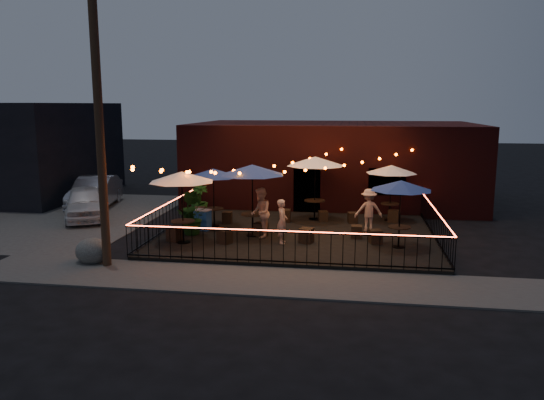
{
  "coord_description": "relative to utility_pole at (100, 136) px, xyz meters",
  "views": [
    {
      "loc": [
        2.01,
        -17.36,
        4.92
      ],
      "look_at": [
        -0.9,
        1.58,
        1.46
      ],
      "focal_mm": 35.0,
      "sensor_mm": 36.0,
      "label": 1
    }
  ],
  "objects": [
    {
      "name": "boulder",
      "position": [
        -0.59,
        0.26,
        -3.61
      ],
      "size": [
        1.2,
        1.1,
        0.77
      ],
      "primitive_type": "ellipsoid",
      "rotation": [
        0.0,
        0.0,
        -0.31
      ],
      "color": "#403F3B",
      "rests_on": "ground"
    },
    {
      "name": "cafe_table_3",
      "position": [
        5.87,
        7.09,
        -1.42
      ],
      "size": [
        3.07,
        3.07,
        2.66
      ],
      "rotation": [
        0.0,
        0.0,
        0.33
      ],
      "color": "black",
      "rests_on": "patio"
    },
    {
      "name": "fence_left",
      "position": [
        0.4,
        4.6,
        -3.34
      ],
      "size": [
        0.04,
        8.0,
        1.04
      ],
      "rotation": [
        0.0,
        0.0,
        1.57
      ],
      "color": "black",
      "rests_on": "patio"
    },
    {
      "name": "bistro_chair_0",
      "position": [
        1.22,
        2.78,
        -3.59
      ],
      "size": [
        0.55,
        0.55,
        0.51
      ],
      "primitive_type": "cube",
      "rotation": [
        0.0,
        0.0,
        -0.33
      ],
      "color": "black",
      "rests_on": "patio"
    },
    {
      "name": "patio",
      "position": [
        5.4,
        4.6,
        -3.92
      ],
      "size": [
        10.0,
        8.0,
        0.15
      ],
      "primitive_type": "cube",
      "color": "black",
      "rests_on": "ground"
    },
    {
      "name": "car_white",
      "position": [
        -4.06,
        6.38,
        -3.29
      ],
      "size": [
        3.43,
        4.48,
        1.42
      ],
      "primitive_type": "imported",
      "rotation": [
        0.0,
        0.0,
        0.48
      ],
      "color": "silver",
      "rests_on": "ground"
    },
    {
      "name": "cafe_table_1",
      "position": [
        2.0,
        5.26,
        -1.75
      ],
      "size": [
        2.24,
        2.24,
        2.3
      ],
      "rotation": [
        0.0,
        0.0,
        0.07
      ],
      "color": "black",
      "rests_on": "patio"
    },
    {
      "name": "cafe_table_4",
      "position": [
        9.01,
        3.11,
        -1.76
      ],
      "size": [
        2.53,
        2.53,
        2.29
      ],
      "rotation": [
        0.0,
        0.0,
        0.25
      ],
      "color": "black",
      "rests_on": "patio"
    },
    {
      "name": "cafe_table_2",
      "position": [
        3.81,
        3.96,
        -1.44
      ],
      "size": [
        2.91,
        2.91,
        2.64
      ],
      "rotation": [
        0.0,
        0.0,
        -0.25
      ],
      "color": "black",
      "rests_on": "patio"
    },
    {
      "name": "ground",
      "position": [
        5.4,
        2.6,
        -4.0
      ],
      "size": [
        110.0,
        110.0,
        0.0
      ],
      "primitive_type": "plane",
      "color": "black",
      "rests_on": "ground"
    },
    {
      "name": "car_silver",
      "position": [
        -4.87,
        8.88,
        -3.25
      ],
      "size": [
        2.44,
        4.8,
        1.51
      ],
      "primitive_type": "imported",
      "rotation": [
        0.0,
        0.0,
        0.19
      ],
      "color": "gray",
      "rests_on": "ground"
    },
    {
      "name": "bistro_chair_2",
      "position": [
        1.05,
        6.44,
        -3.59
      ],
      "size": [
        0.46,
        0.46,
        0.51
      ],
      "primitive_type": "cube",
      "rotation": [
        0.0,
        0.0,
        0.07
      ],
      "color": "black",
      "rests_on": "patio"
    },
    {
      "name": "bistro_chair_1",
      "position": [
        3.06,
        2.71,
        -3.61
      ],
      "size": [
        0.55,
        0.55,
        0.49
      ],
      "primitive_type": "cube",
      "rotation": [
        0.0,
        0.0,
        2.71
      ],
      "color": "black",
      "rests_on": "patio"
    },
    {
      "name": "potted_shrub_b",
      "position": [
        0.94,
        5.59,
        -3.16
      ],
      "size": [
        0.92,
        0.84,
        1.38
      ],
      "primitive_type": "imported",
      "rotation": [
        0.0,
        0.0,
        -0.36
      ],
      "color": "#103411",
      "rests_on": "patio"
    },
    {
      "name": "fence_right",
      "position": [
        10.4,
        4.6,
        -3.34
      ],
      "size": [
        0.04,
        8.0,
        1.04
      ],
      "rotation": [
        0.0,
        0.0,
        1.57
      ],
      "color": "black",
      "rests_on": "patio"
    },
    {
      "name": "festoon_lights",
      "position": [
        4.39,
        4.3,
        -1.48
      ],
      "size": [
        10.02,
        8.72,
        1.32
      ],
      "color": "#FF4601",
      "rests_on": "ground"
    },
    {
      "name": "cafe_table_0",
      "position": [
        1.6,
        2.59,
        -1.56
      ],
      "size": [
        2.6,
        2.6,
        2.51
      ],
      "rotation": [
        0.0,
        0.0,
        -0.15
      ],
      "color": "black",
      "rests_on": "patio"
    },
    {
      "name": "bistro_chair_7",
      "position": [
        6.24,
        6.83,
        -3.64
      ],
      "size": [
        0.44,
        0.44,
        0.43
      ],
      "primitive_type": "cube",
      "rotation": [
        0.0,
        0.0,
        3.39
      ],
      "color": "black",
      "rests_on": "patio"
    },
    {
      "name": "potted_shrub_c",
      "position": [
        0.8,
        7.29,
        -3.18
      ],
      "size": [
        0.99,
        0.99,
        1.34
      ],
      "primitive_type": "imported",
      "rotation": [
        0.0,
        0.0,
        0.41
      ],
      "color": "#173C13",
      "rests_on": "patio"
    },
    {
      "name": "patron_c",
      "position": [
        8.05,
        5.32,
        -3.03
      ],
      "size": [
        1.14,
        0.77,
        1.64
      ],
      "primitive_type": "imported",
      "rotation": [
        0.0,
        0.0,
        3.31
      ],
      "color": "#D8B790",
      "rests_on": "patio"
    },
    {
      "name": "bistro_chair_5",
      "position": [
        5.86,
        3.24,
        -3.59
      ],
      "size": [
        0.54,
        0.54,
        0.52
      ],
      "primitive_type": "cube",
      "rotation": [
        0.0,
        0.0,
        2.84
      ],
      "color": "black",
      "rests_on": "patio"
    },
    {
      "name": "bistro_chair_6",
      "position": [
        4.69,
        6.49,
        -3.6
      ],
      "size": [
        0.44,
        0.44,
        0.51
      ],
      "primitive_type": "cube",
      "rotation": [
        0.0,
        0.0,
        0.01
      ],
      "color": "black",
      "rests_on": "patio"
    },
    {
      "name": "patron_b",
      "position": [
        4.14,
        3.77,
        -2.94
      ],
      "size": [
        0.85,
        1.0,
        1.82
      ],
      "primitive_type": "imported",
      "rotation": [
        0.0,
        0.0,
        -1.38
      ],
      "color": "#D1B084",
      "rests_on": "patio"
    },
    {
      "name": "parking_lot",
      "position": [
        -6.6,
        6.6,
        -3.99
      ],
      "size": [
        11.0,
        12.0,
        0.02
      ],
      "primitive_type": "cube",
      "color": "#44403F",
      "rests_on": "ground"
    },
    {
      "name": "sidewalk",
      "position": [
        5.4,
        -0.65,
        -3.98
      ],
      "size": [
        18.0,
        2.5,
        0.05
      ],
      "primitive_type": "cube",
      "color": "#44403F",
      "rests_on": "ground"
    },
    {
      "name": "utility_pole",
      "position": [
        0.0,
        0.0,
        0.0
      ],
      "size": [
        0.26,
        0.26,
        8.0
      ],
      "primitive_type": "cylinder",
      "color": "#3A2917",
      "rests_on": "ground"
    },
    {
      "name": "cooler",
      "position": [
        1.73,
        4.56,
        -3.44
      ],
      "size": [
        0.69,
        0.57,
        0.8
      ],
      "rotation": [
        0.0,
        0.0,
        -0.24
      ],
      "color": "blue",
      "rests_on": "patio"
    },
    {
      "name": "bistro_chair_4",
      "position": [
        4.12,
        3.94,
        -3.6
      ],
      "size": [
        0.55,
        0.55,
        0.5
      ],
      "primitive_type": "cube",
      "rotation": [
        0.0,
        0.0,
        -0.38
      ],
      "color": "black",
      "rests_on": "patio"
    },
    {
      "name": "fence_front",
      "position": [
        5.4,
        0.6,
        -3.34
      ],
      "size": [
        10.0,
        0.04,
        1.04
      ],
      "color": "black",
      "rests_on": "patio"
    },
    {
      "name": "bistro_chair_10",
      "position": [
        7.45,
        6.67,
        -3.63
      ],
      "size": [
        0.45,
        0.45,
        0.44
      ],
      "primitive_type": "cube",
      "rotation": [
        0.0,
        0.0,
        0.25
      ],
      "color": "black",
      "rests_on": "patio"
    },
    {
      "name": "bistro_chair_8",
      "position": [
        7.6,
        4.17,
        -3.62
      ],
      "size": [
        0.39,
        0.39,
        0.46
      ],
      "primitive_type": "cube",
      "rotation": [
        0.0,
        0.0,
        -0.0
      ],
      "color": "black",
      "rests_on": "patio"
    },
    {
      "name": "bistro_chair_9",
      "position": [
        8.26,
        3.52,
        -3.61
      ],
      "size": [
        0.49,
        0.49,
        0.48
      ],
      "primitive_type": "cube",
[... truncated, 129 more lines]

